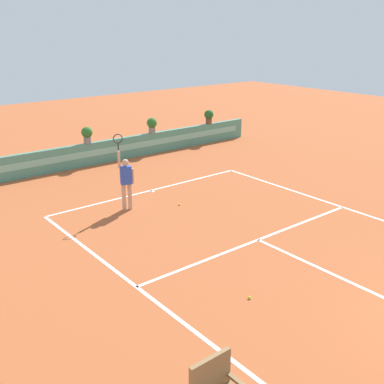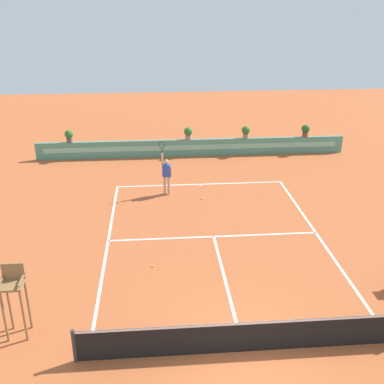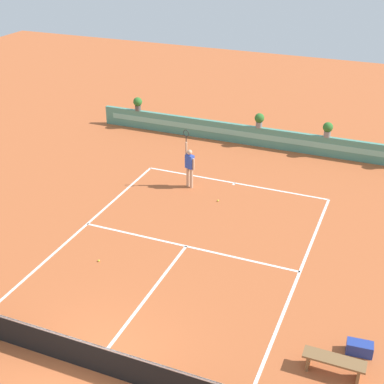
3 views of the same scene
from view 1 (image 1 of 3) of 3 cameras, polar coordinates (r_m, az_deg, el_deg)
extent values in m
plane|color=#B2562D|center=(13.30, 9.37, -6.39)|extent=(60.00, 60.00, 0.00)
cube|color=white|center=(17.43, -5.04, 0.20)|extent=(8.22, 0.10, 0.01)
cube|color=white|center=(13.53, 8.11, -5.82)|extent=(8.22, 0.10, 0.01)
cube|color=white|center=(11.86, 19.57, -10.73)|extent=(0.10, 6.40, 0.01)
cube|color=white|center=(10.88, -5.52, -12.48)|extent=(0.10, 11.89, 0.01)
cube|color=white|center=(16.34, 19.28, -2.21)|extent=(0.10, 11.89, 0.01)
cube|color=white|center=(17.36, -4.86, 0.12)|extent=(0.10, 0.20, 0.01)
cube|color=#4C8E7A|center=(21.03, -11.97, 4.64)|extent=(18.00, 0.20, 1.00)
cube|color=#7ABCA8|center=(20.93, -11.84, 4.72)|extent=(17.10, 0.01, 0.28)
cube|color=olive|center=(5.88, 2.25, -21.45)|extent=(0.60, 0.06, 0.48)
cylinder|color=tan|center=(15.59, -7.62, -0.53)|extent=(0.14, 0.14, 0.90)
cylinder|color=tan|center=(15.56, -8.35, -0.61)|extent=(0.14, 0.14, 0.90)
cube|color=#2D4CB7|center=(15.34, -8.11, 2.06)|extent=(0.41, 0.33, 0.60)
sphere|color=tan|center=(15.21, -8.19, 3.60)|extent=(0.22, 0.22, 0.22)
cylinder|color=tan|center=(15.15, -8.96, 3.97)|extent=(0.09, 0.09, 0.55)
cylinder|color=black|center=(15.05, -9.04, 5.51)|extent=(0.04, 0.04, 0.24)
torus|color=#262626|center=(14.99, -9.09, 6.48)|extent=(0.30, 0.14, 0.31)
cylinder|color=tan|center=(15.39, -7.30, 1.96)|extent=(0.09, 0.09, 0.50)
sphere|color=#CCE033|center=(15.93, -1.55, -1.51)|extent=(0.07, 0.07, 0.07)
sphere|color=#CCE033|center=(10.77, 7.06, -12.72)|extent=(0.07, 0.07, 0.07)
cylinder|color=brown|center=(24.54, 2.07, 8.69)|extent=(0.32, 0.32, 0.28)
sphere|color=#235B23|center=(24.48, 2.08, 9.48)|extent=(0.48, 0.48, 0.48)
cylinder|color=gray|center=(22.42, -4.93, 7.59)|extent=(0.32, 0.32, 0.28)
sphere|color=#2D6B28|center=(22.35, -4.95, 8.45)|extent=(0.48, 0.48, 0.48)
cylinder|color=gray|center=(20.78, -12.70, 6.23)|extent=(0.32, 0.32, 0.28)
sphere|color=#2D6B28|center=(20.70, -12.77, 7.15)|extent=(0.48, 0.48, 0.48)
camera|label=2|loc=(10.77, 104.54, 12.09)|focal=43.49mm
camera|label=3|loc=(17.75, 81.90, 20.31)|focal=51.43mm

